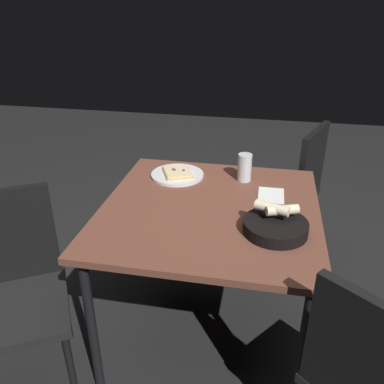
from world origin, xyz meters
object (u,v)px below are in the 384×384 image
(bread_basket, at_px, (275,225))
(chair_near, at_px, (382,382))
(dining_table, at_px, (210,219))
(chair_spare, at_px, (11,282))
(pizza_plate, at_px, (177,174))
(beer_glass, at_px, (244,169))
(chair_far, at_px, (290,186))

(bread_basket, height_order, chair_near, chair_near)
(bread_basket, distance_m, chair_near, 0.63)
(bread_basket, bearing_deg, dining_table, -119.27)
(chair_near, bearing_deg, chair_spare, -99.06)
(bread_basket, height_order, chair_spare, chair_spare)
(bread_basket, xyz_separation_m, chair_near, (0.44, 0.36, -0.27))
(dining_table, distance_m, chair_near, 0.90)
(pizza_plate, distance_m, beer_glass, 0.35)
(dining_table, bearing_deg, chair_far, 153.32)
(dining_table, height_order, chair_spare, chair_spare)
(beer_glass, xyz_separation_m, chair_spare, (0.68, -0.93, -0.31))
(chair_near, relative_size, chair_far, 0.98)
(dining_table, xyz_separation_m, chair_spare, (0.37, -0.80, -0.19))
(bread_basket, xyz_separation_m, beer_glass, (-0.47, -0.16, 0.03))
(dining_table, height_order, chair_near, chair_near)
(chair_near, distance_m, chair_spare, 1.47)
(chair_near, height_order, chair_spare, chair_near)
(chair_spare, bearing_deg, chair_near, 80.94)
(chair_near, bearing_deg, chair_far, -169.86)
(pizza_plate, xyz_separation_m, chair_spare, (0.67, -0.58, -0.26))
(beer_glass, xyz_separation_m, chair_near, (0.91, 0.52, -0.30))
(chair_near, height_order, chair_far, chair_far)
(pizza_plate, height_order, bread_basket, bread_basket)
(beer_glass, relative_size, chair_spare, 0.16)
(chair_near, bearing_deg, dining_table, -133.03)
(chair_near, distance_m, chair_far, 1.41)
(bread_basket, xyz_separation_m, chair_far, (-0.95, 0.11, -0.27))
(chair_far, distance_m, chair_spare, 1.67)
(chair_far, bearing_deg, chair_near, 10.14)
(bread_basket, relative_size, chair_spare, 0.29)
(dining_table, relative_size, chair_far, 1.09)
(pizza_plate, bearing_deg, bread_basket, 47.95)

